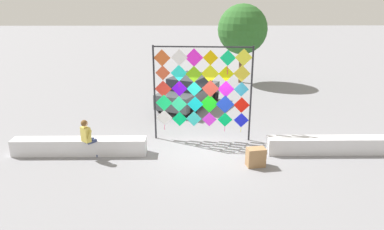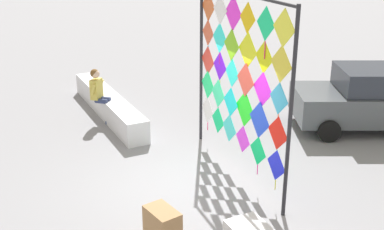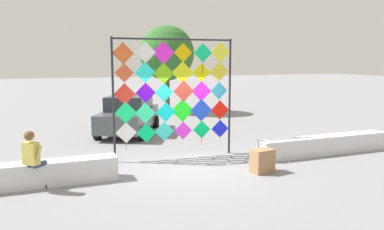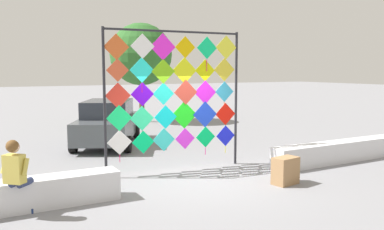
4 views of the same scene
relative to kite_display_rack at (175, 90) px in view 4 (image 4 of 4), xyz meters
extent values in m
plane|color=gray|center=(0.13, -1.16, -2.15)|extent=(120.00, 120.00, 0.00)
cube|color=silver|center=(4.69, -1.37, -1.85)|extent=(4.75, 0.56, 0.59)
cylinder|color=#232328|center=(-1.83, 0.13, -0.30)|extent=(0.07, 0.07, 3.70)
cylinder|color=#232328|center=(1.85, -0.13, -0.30)|extent=(0.07, 0.07, 3.70)
cylinder|color=#232328|center=(0.01, 0.00, 1.50)|extent=(3.69, 0.32, 0.06)
cube|color=white|center=(-1.48, 0.12, -1.28)|extent=(0.63, 0.06, 0.64)
cylinder|color=#E51655|center=(-1.48, 0.13, -1.69)|extent=(0.02, 0.02, 0.19)
cube|color=#05DD73|center=(-0.87, 0.06, -1.32)|extent=(0.60, 0.05, 0.60)
cube|color=#32D6D1|center=(-0.31, 0.01, -1.30)|extent=(0.61, 0.06, 0.61)
cube|color=#E332F3|center=(0.29, -0.03, -1.31)|extent=(0.57, 0.05, 0.57)
cube|color=#06D367|center=(0.90, -0.08, -1.31)|extent=(0.58, 0.05, 0.58)
cylinder|color=#E51683|center=(0.90, -0.07, -1.70)|extent=(0.02, 0.02, 0.21)
cube|color=#1821F2|center=(1.53, -0.11, -1.32)|extent=(0.59, 0.05, 0.59)
cylinder|color=yellow|center=(1.53, -0.10, -1.71)|extent=(0.02, 0.02, 0.20)
cube|color=#16F378|center=(-1.48, 0.11, -0.67)|extent=(0.66, 0.06, 0.66)
cylinder|color=#E51689|center=(-1.47, 0.12, -1.18)|extent=(0.02, 0.02, 0.36)
cube|color=#2FF5A0|center=(-0.90, 0.06, -0.71)|extent=(0.63, 0.06, 0.63)
cylinder|color=#E5166F|center=(-0.89, 0.07, -1.14)|extent=(0.02, 0.02, 0.23)
cube|color=#0EDFE6|center=(-0.27, 0.00, -0.70)|extent=(0.62, 0.06, 0.62)
cube|color=#1BF61E|center=(0.28, -0.01, -0.67)|extent=(0.73, 0.06, 0.73)
cube|color=blue|center=(0.88, -0.07, -0.68)|extent=(0.71, 0.06, 0.72)
cylinder|color=yellow|center=(0.88, -0.06, -1.19)|extent=(0.02, 0.02, 0.29)
cube|color=red|center=(1.51, -0.11, -0.70)|extent=(0.62, 0.06, 0.63)
cylinder|color=#16DAE5|center=(1.51, -0.10, -1.12)|extent=(0.02, 0.02, 0.20)
cube|color=red|center=(-1.50, 0.12, -0.11)|extent=(0.65, 0.06, 0.65)
cube|color=#610AEC|center=(-0.87, 0.07, -0.09)|extent=(0.61, 0.06, 0.61)
cylinder|color=#96E516|center=(-0.87, 0.08, -0.51)|extent=(0.02, 0.02, 0.22)
cube|color=#21EBDC|center=(-0.30, 0.04, -0.10)|extent=(0.58, 0.05, 0.58)
cube|color=#D24233|center=(0.31, -0.04, -0.07)|extent=(0.66, 0.06, 0.66)
cube|color=#E722F3|center=(0.90, -0.05, -0.09)|extent=(0.65, 0.06, 0.65)
cube|color=#31A3D0|center=(1.48, -0.11, -0.08)|extent=(0.57, 0.05, 0.57)
cylinder|color=#E55116|center=(1.48, -0.10, -0.49)|extent=(0.02, 0.02, 0.26)
cube|color=#DC5531|center=(-1.49, 0.12, 0.51)|extent=(0.57, 0.05, 0.57)
cylinder|color=#16B9E5|center=(-1.49, 0.13, 0.07)|extent=(0.02, 0.02, 0.31)
cube|color=#24F9EB|center=(-0.88, 0.06, 0.52)|extent=(0.63, 0.06, 0.63)
cylinder|color=red|center=(-0.88, 0.07, 0.07)|extent=(0.02, 0.02, 0.25)
cube|color=#78CC15|center=(-0.32, 0.01, 0.48)|extent=(0.63, 0.06, 0.63)
cube|color=yellow|center=(0.29, 0.00, 0.50)|extent=(0.69, 0.06, 0.69)
cube|color=#D8E209|center=(0.89, -0.04, 0.50)|extent=(0.59, 0.05, 0.59)
cube|color=yellow|center=(1.47, -0.10, 0.52)|extent=(0.64, 0.06, 0.64)
cube|color=#D85C26|center=(-1.51, 0.13, 1.08)|extent=(0.64, 0.06, 0.64)
cylinder|color=#16A6E5|center=(-1.51, 0.14, 0.65)|extent=(0.02, 0.02, 0.20)
cube|color=white|center=(-0.86, 0.05, 1.11)|extent=(0.62, 0.06, 0.62)
cube|color=#F625DF|center=(-0.31, 0.03, 1.10)|extent=(0.69, 0.06, 0.69)
cylinder|color=#16E52E|center=(-0.31, 0.04, 0.57)|extent=(0.02, 0.02, 0.37)
cube|color=#EBB805|center=(0.30, -0.04, 1.11)|extent=(0.57, 0.05, 0.57)
cube|color=#0FD87B|center=(0.93, -0.08, 1.10)|extent=(0.60, 0.05, 0.60)
cylinder|color=#E51676|center=(0.93, -0.07, 0.64)|extent=(0.02, 0.02, 0.32)
cube|color=yellow|center=(1.51, -0.13, 1.13)|extent=(0.64, 0.06, 0.64)
cylinder|color=navy|center=(-3.76, -1.59, -1.85)|extent=(0.11, 0.11, 0.59)
cylinder|color=navy|center=(-3.88, -1.71, -1.52)|extent=(0.32, 0.33, 0.13)
cube|color=navy|center=(-3.72, -1.55, -2.10)|extent=(0.24, 0.24, 0.09)
cylinder|color=navy|center=(-3.89, -1.47, -1.85)|extent=(0.11, 0.11, 0.59)
cylinder|color=navy|center=(-4.00, -1.59, -1.52)|extent=(0.32, 0.33, 0.13)
cube|color=navy|center=(-3.85, -1.43, -2.10)|extent=(0.24, 0.24, 0.09)
cube|color=gold|center=(-4.05, -1.77, -1.23)|extent=(0.40, 0.39, 0.52)
sphere|color=#DBB293|center=(-4.05, -1.77, -0.83)|extent=(0.22, 0.22, 0.22)
sphere|color=brown|center=(-4.06, -1.78, -0.82)|extent=(0.22, 0.22, 0.22)
cylinder|color=gold|center=(-3.88, -1.91, -1.18)|extent=(0.18, 0.18, 0.31)
cylinder|color=gold|center=(-4.20, -1.60, -1.18)|extent=(0.18, 0.18, 0.31)
cube|color=#4C5156|center=(-0.49, 4.43, -1.51)|extent=(3.38, 4.42, 0.73)
cube|color=#282D38|center=(-0.43, 4.56, -0.86)|extent=(2.39, 2.73, 0.58)
cylinder|color=black|center=(-0.33, 2.80, -1.87)|extent=(0.43, 0.58, 0.54)
cylinder|color=black|center=(-1.89, 3.58, -1.87)|extent=(0.43, 0.58, 0.54)
cylinder|color=black|center=(0.90, 5.28, -1.87)|extent=(0.43, 0.58, 0.54)
cylinder|color=black|center=(-0.66, 6.06, -1.87)|extent=(0.43, 0.58, 0.54)
cube|color=#9E754C|center=(1.70, -2.40, -1.83)|extent=(0.66, 0.47, 0.64)
cylinder|color=brown|center=(2.93, 9.84, -0.90)|extent=(0.27, 0.27, 2.50)
sphere|color=#2D6628|center=(2.93, 9.84, 1.30)|extent=(3.14, 3.14, 3.14)
sphere|color=#2D6628|center=(3.48, 10.32, 1.25)|extent=(1.68, 1.68, 1.68)
camera|label=1|loc=(-0.55, -13.15, 3.24)|focal=33.30mm
camera|label=2|loc=(7.82, -4.93, 2.56)|focal=45.56mm
camera|label=3|loc=(-3.66, -10.83, 0.86)|focal=34.92mm
camera|label=4|loc=(-4.61, -9.42, 0.52)|focal=37.59mm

